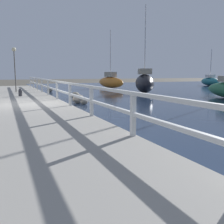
% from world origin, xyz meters
% --- Properties ---
extents(ground_plane, '(120.00, 120.00, 0.00)m').
position_xyz_m(ground_plane, '(0.00, 0.00, 0.00)').
color(ground_plane, '#4C473D').
extents(dock_walkway, '(3.58, 36.00, 0.28)m').
position_xyz_m(dock_walkway, '(0.00, 0.00, 0.14)').
color(dock_walkway, '#9E998E').
rests_on(dock_walkway, ground).
extents(railing, '(0.10, 32.50, 0.98)m').
position_xyz_m(railing, '(1.69, -0.00, 0.95)').
color(railing, white).
rests_on(railing, dock_walkway).
extents(boulder_upstream, '(0.65, 0.59, 0.49)m').
position_xyz_m(boulder_upstream, '(2.87, 1.58, 0.25)').
color(boulder_upstream, gray).
rests_on(boulder_upstream, ground).
extents(boulder_near_dock, '(0.39, 0.35, 0.29)m').
position_xyz_m(boulder_near_dock, '(2.99, 0.88, 0.15)').
color(boulder_near_dock, '#666056').
rests_on(boulder_near_dock, ground).
extents(boulder_water_edge, '(0.58, 0.52, 0.43)m').
position_xyz_m(boulder_water_edge, '(3.40, 4.30, 0.22)').
color(boulder_water_edge, gray).
rests_on(boulder_water_edge, ground).
extents(boulder_mid_strip, '(0.49, 0.44, 0.37)m').
position_xyz_m(boulder_mid_strip, '(2.82, 10.87, 0.18)').
color(boulder_mid_strip, '#666056').
rests_on(boulder_mid_strip, ground).
extents(mooring_bollard, '(0.21, 0.21, 0.44)m').
position_xyz_m(mooring_bollard, '(-0.00, 4.17, 0.50)').
color(mooring_bollard, '#333338').
rests_on(mooring_bollard, dock_walkway).
extents(dock_lamp, '(0.29, 0.29, 3.19)m').
position_xyz_m(dock_lamp, '(-0.09, 7.82, 2.75)').
color(dock_lamp, '#514C47').
rests_on(dock_lamp, dock_walkway).
extents(sailboat_black, '(3.48, 5.34, 7.21)m').
position_xyz_m(sailboat_black, '(10.23, 7.29, 0.87)').
color(sailboat_black, black).
rests_on(sailboat_black, water_surface).
extents(sailboat_orange, '(1.54, 5.49, 6.33)m').
position_xyz_m(sailboat_orange, '(10.23, 15.02, 0.72)').
color(sailboat_orange, orange).
rests_on(sailboat_orange, water_surface).
extents(sailboat_teal, '(2.10, 4.11, 4.71)m').
position_xyz_m(sailboat_teal, '(24.27, 14.72, 0.60)').
color(sailboat_teal, '#1E707A').
rests_on(sailboat_teal, water_surface).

